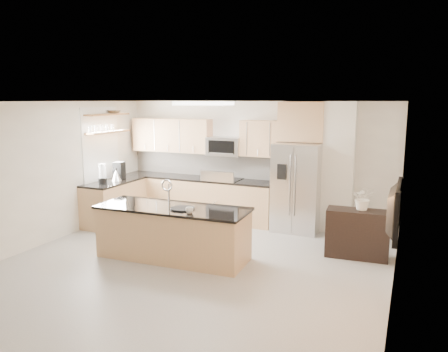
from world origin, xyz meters
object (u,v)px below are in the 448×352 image
at_px(refrigerator, 297,187).
at_px(kettle, 116,175).
at_px(credenza, 357,234).
at_px(cup, 190,210).
at_px(flower_vase, 364,192).
at_px(bowl, 114,111).
at_px(range, 223,200).
at_px(television, 388,209).
at_px(microwave, 225,146).
at_px(coffee_maker, 119,171).
at_px(island, 173,232).
at_px(platter, 182,208).
at_px(blender, 102,175).

xyz_separation_m(refrigerator, kettle, (-3.68, -0.99, 0.15)).
height_order(credenza, cup, cup).
bearing_deg(flower_vase, bowl, 175.76).
xyz_separation_m(range, credenza, (2.98, -1.16, -0.07)).
distance_m(bowl, television, 6.33).
xyz_separation_m(cup, kettle, (-2.63, 1.64, 0.11)).
distance_m(kettle, flower_vase, 5.06).
distance_m(microwave, coffee_maker, 2.37).
xyz_separation_m(kettle, bowl, (-0.23, 0.32, 1.34)).
height_order(island, television, television).
height_order(microwave, credenza, microwave).
bearing_deg(island, credenza, 21.97).
bearing_deg(bowl, kettle, -54.63).
bearing_deg(kettle, flower_vase, -0.85).
bearing_deg(coffee_maker, credenza, -3.60).
height_order(range, television, television).
height_order(microwave, cup, microwave).
relative_size(range, credenza, 1.12).
relative_size(credenza, kettle, 3.74).
xyz_separation_m(refrigerator, credenza, (1.32, -1.11, -0.48)).
bearing_deg(bowl, cup, -34.46).
bearing_deg(platter, cup, -38.82).
bearing_deg(kettle, blender, -97.43).
bearing_deg(television, platter, 78.65).
relative_size(cup, flower_vase, 0.21).
height_order(platter, coffee_maker, coffee_maker).
height_order(cup, blender, blender).
bearing_deg(microwave, bowl, -159.49).
bearing_deg(kettle, range, 27.06).
bearing_deg(flower_vase, blender, -176.55).
bearing_deg(refrigerator, island, -122.27).
relative_size(platter, bowl, 1.07).
xyz_separation_m(range, bowl, (-2.25, -0.72, 1.91)).
relative_size(refrigerator, platter, 4.49).
xyz_separation_m(range, cup, (0.61, -2.68, 0.46)).
xyz_separation_m(range, flower_vase, (3.04, -1.11, 0.64)).
bearing_deg(television, island, 78.28).
height_order(island, credenza, island).
xyz_separation_m(bowl, television, (5.76, -2.40, -1.03)).
height_order(blender, bowl, bowl).
bearing_deg(flower_vase, refrigerator, 142.34).
height_order(range, island, island).
height_order(refrigerator, cup, refrigerator).
height_order(range, microwave, microwave).
relative_size(blender, kettle, 1.52).
distance_m(range, credenza, 3.20).
bearing_deg(range, refrigerator, -1.60).
xyz_separation_m(blender, flower_vase, (5.11, 0.31, 0.02)).
xyz_separation_m(kettle, television, (5.54, -2.09, 0.31)).
distance_m(platter, kettle, 2.81).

